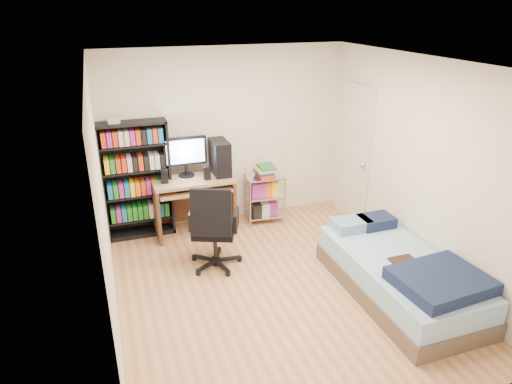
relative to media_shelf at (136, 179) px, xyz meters
name	(u,v)px	position (x,y,z in m)	size (l,w,h in m)	color
room	(278,186)	(1.31, -1.84, 0.42)	(3.58, 4.08, 2.58)	tan
media_shelf	(136,179)	(0.00, 0.00, 0.00)	(0.90, 0.30, 1.67)	black
computer_desk	(199,181)	(0.83, -0.12, -0.09)	(1.08, 0.63, 1.36)	tan
office_chair	(214,242)	(0.76, -1.18, -0.48)	(0.85, 0.85, 1.09)	black
wire_cart	(265,185)	(1.78, -0.16, -0.26)	(0.57, 0.44, 0.87)	silver
bed	(400,275)	(2.54, -2.42, -0.57)	(1.01, 2.02, 0.57)	brown
door	(355,154)	(3.04, -0.49, 0.17)	(0.12, 0.80, 2.00)	silver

